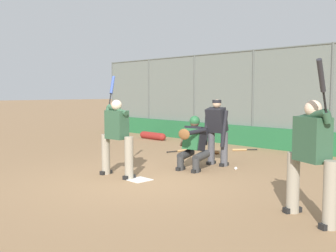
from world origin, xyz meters
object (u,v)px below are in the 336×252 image
baseball_loose (236,168)px  fielding_glove_on_dirt (215,152)px  batter_on_deck (312,155)px  spare_bat_near_backstop (187,141)px  batter_at_plate (117,135)px  spare_bat_by_padding (241,150)px  catcher_behind_plate (193,142)px  equipment_bag_dugout_side (153,136)px  umpire_home (217,130)px  spare_bat_third_base_side (182,150)px

baseball_loose → fielding_glove_on_dirt: bearing=-39.0°
fielding_glove_on_dirt → batter_on_deck: bearing=142.1°
spare_bat_near_backstop → batter_on_deck: bearing=-1.8°
spare_bat_near_backstop → fielding_glove_on_dirt: 2.74m
baseball_loose → batter_at_plate: bearing=60.4°
fielding_glove_on_dirt → spare_bat_near_backstop: bearing=-29.0°
batter_at_plate → spare_bat_near_backstop: bearing=-66.5°
batter_on_deck → spare_bat_near_backstop: 8.79m
spare_bat_by_padding → catcher_behind_plate: bearing=52.4°
spare_bat_near_backstop → equipment_bag_dugout_side: size_ratio=0.54×
umpire_home → spare_bat_third_base_side: (2.16, -1.01, -0.84)m
catcher_behind_plate → spare_bat_by_padding: bearing=-81.2°
batter_at_plate → catcher_behind_plate: bearing=-117.2°
spare_bat_third_base_side → baseball_loose: baseball_loose is taller
catcher_behind_plate → spare_bat_near_backstop: 5.08m
batter_at_plate → catcher_behind_plate: batter_at_plate is taller
catcher_behind_plate → equipment_bag_dugout_side: size_ratio=0.93×
batter_at_plate → batter_on_deck: bearing=177.5°
spare_bat_by_padding → fielding_glove_on_dirt: size_ratio=2.48×
baseball_loose → equipment_bag_dugout_side: size_ratio=0.05×
baseball_loose → spare_bat_third_base_side: bearing=-22.0°
batter_at_plate → spare_bat_by_padding: size_ratio=3.22×
spare_bat_near_backstop → spare_bat_by_padding: 2.58m
umpire_home → fielding_glove_on_dirt: umpire_home is taller
catcher_behind_plate → umpire_home: size_ratio=0.78×
spare_bat_by_padding → spare_bat_third_base_side: same height
batter_at_plate → spare_bat_third_base_side: bearing=-72.7°
spare_bat_third_base_side → fielding_glove_on_dirt: size_ratio=3.35×
catcher_behind_plate → batter_at_plate: bearing=60.4°
umpire_home → spare_bat_third_base_side: bearing=-30.5°
spare_bat_near_backstop → spare_bat_by_padding: size_ratio=1.08×
catcher_behind_plate → spare_bat_third_base_side: (2.16, -1.88, -0.62)m
spare_bat_by_padding → fielding_glove_on_dirt: (0.17, 1.07, 0.02)m
catcher_behind_plate → baseball_loose: size_ratio=17.10×
umpire_home → equipment_bag_dugout_side: (5.12, -2.43, -0.74)m
batter_at_plate → equipment_bag_dugout_side: size_ratio=1.61×
batter_at_plate → spare_bat_by_padding: batter_at_plate is taller
spare_bat_near_backstop → spare_bat_by_padding: (-2.57, 0.26, 0.00)m
batter_at_plate → batter_on_deck: 4.26m
baseball_loose → batter_on_deck: bearing=142.9°
batter_on_deck → umpire_home: bearing=170.5°
batter_on_deck → spare_bat_near_backstop: (7.15, -5.02, -0.90)m
catcher_behind_plate → spare_bat_by_padding: 3.51m
batter_on_deck → spare_bat_by_padding: size_ratio=3.29×
spare_bat_near_backstop → equipment_bag_dugout_side: 1.57m
spare_bat_near_backstop → baseball_loose: 5.12m
baseball_loose → spare_bat_by_padding: bearing=-56.8°
equipment_bag_dugout_side → batter_on_deck: bearing=151.4°
umpire_home → spare_bat_near_backstop: bearing=-42.5°
spare_bat_near_backstop → baseball_loose: (-4.26, 2.84, 0.00)m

